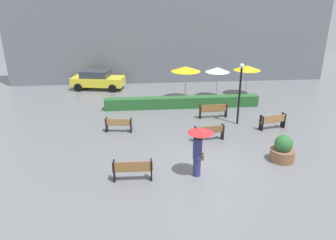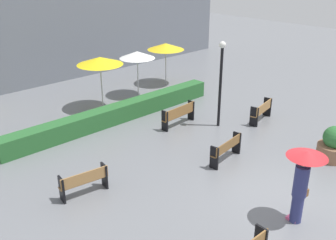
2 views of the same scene
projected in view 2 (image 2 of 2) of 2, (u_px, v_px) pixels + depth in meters
The scene contains 12 objects.
ground_plane at pixel (286, 203), 11.48m from camera, with size 60.00×60.00×0.00m, color slate.
bench_far_right at pixel (262, 110), 16.96m from camera, with size 1.60×0.65×0.86m.
bench_mid_center at pixel (227, 148), 13.63m from camera, with size 1.64×0.52×0.83m.
bench_back_row at pixel (179, 114), 16.52m from camera, with size 1.82×0.44×0.88m.
bench_far_left at pixel (84, 181), 11.69m from camera, with size 1.53×0.55×0.82m.
pedestrian_with_umbrella at pixel (303, 176), 10.16m from camera, with size 1.07×1.07×2.13m.
planter_pot at pixel (333, 145), 13.75m from camera, with size 1.10×1.10×1.26m.
lamp_post at pixel (221, 75), 15.81m from camera, with size 0.28×0.28×3.64m.
patio_umbrella_yellow at pixel (100, 61), 17.73m from camera, with size 2.13×2.13×2.49m.
patio_umbrella_white at pixel (137, 55), 19.50m from camera, with size 1.81×1.81×2.33m.
patio_umbrella_yellow_far at pixel (166, 46), 21.35m from camera, with size 2.03×2.03×2.32m.
hedge_strip at pixel (117, 113), 16.98m from camera, with size 10.57×0.70×0.75m, color #28602D.
Camera 2 is at (-9.13, -4.61, 6.74)m, focal length 41.41 mm.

